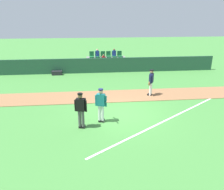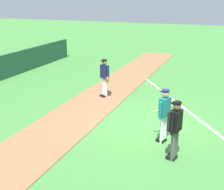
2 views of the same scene
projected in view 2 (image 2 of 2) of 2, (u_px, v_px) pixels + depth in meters
ground_plane at (145, 124)px, 11.12m from camera, size 80.00×80.00×0.00m
infield_dirt_path at (79, 113)px, 12.07m from camera, size 28.00×2.27×0.03m
foul_line_chalk at (174, 100)px, 13.59m from camera, size 9.88×6.97×0.01m
batter_teal_jersey at (164, 114)px, 9.49m from camera, size 0.59×0.80×1.76m
umpire_home_plate at (175, 127)px, 8.45m from camera, size 0.57×0.37×1.76m
runner_navy_jersey at (105, 77)px, 13.76m from camera, size 0.47×0.59×1.76m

